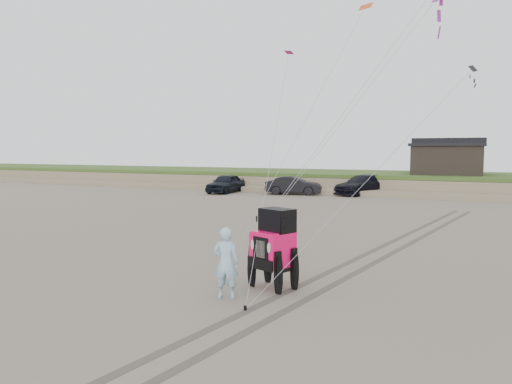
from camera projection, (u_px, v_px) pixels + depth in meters
ground at (257, 297)px, 13.69m from camera, size 160.00×160.00×0.00m
dune_ridge at (425, 183)px, 47.38m from camera, size 160.00×14.25×1.73m
cabin at (448, 158)px, 45.87m from camera, size 6.40×5.40×3.35m
truck_a at (226, 183)px, 46.37m from camera, size 2.24×5.16×1.73m
truck_b at (294, 185)px, 44.47m from camera, size 5.21×2.82×1.63m
truck_c at (364, 185)px, 44.19m from camera, size 5.12×6.59×1.78m
jeep at (273, 257)px, 14.43m from camera, size 3.83×5.43×1.86m
man at (226, 263)px, 13.47m from camera, size 0.81×0.64×1.95m
stake_main at (220, 280)px, 15.20m from camera, size 0.08×0.08×0.12m
stake_aux at (245, 308)px, 12.51m from camera, size 0.08×0.08×0.12m
tire_tracks at (387, 250)px, 20.04m from camera, size 5.22×29.74×0.01m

